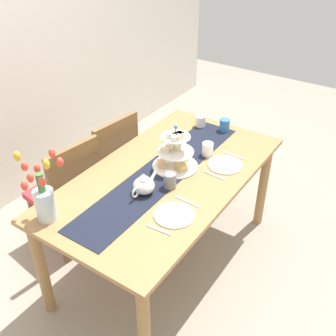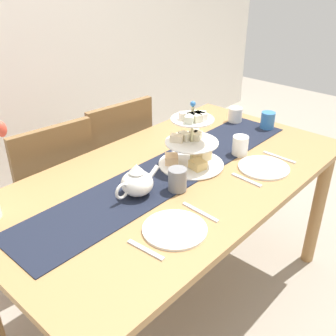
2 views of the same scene
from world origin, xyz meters
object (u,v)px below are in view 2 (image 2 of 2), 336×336
mug_orange (268,121)px  mug_grey (177,179)px  knife_left (200,212)px  dinner_plate_right (264,168)px  tiered_cake_stand (192,145)px  chair_left (50,191)px  teapot (137,182)px  dining_table (175,194)px  mug_white_text (240,146)px  dinner_plate_left (175,229)px  fork_right (246,180)px  fork_left (146,250)px  chair_right (113,163)px  knife_right (279,157)px  cream_jug (235,115)px

mug_orange → mug_grey: bearing=-176.0°
knife_left → dinner_plate_right: dinner_plate_right is taller
tiered_cake_stand → knife_left: size_ratio=1.79×
chair_left → tiered_cake_stand: bearing=-63.2°
teapot → dinner_plate_right: (0.54, -0.26, -0.05)m
dining_table → mug_orange: (0.73, -0.04, 0.15)m
mug_grey → mug_white_text: 0.45m
tiered_cake_stand → mug_white_text: size_ratio=3.20×
dinner_plate_left → fork_right: bearing=0.0°
knife_left → mug_orange: bearing=14.2°
dining_table → teapot: teapot is taller
fork_right → mug_orange: bearing=21.6°
chair_left → mug_orange: size_ratio=9.58×
fork_left → mug_white_text: size_ratio=1.58×
dinner_plate_left → chair_left: bearing=85.7°
chair_left → chair_right: 0.44m
dining_table → fork_right: size_ratio=11.30×
fork_left → mug_orange: 1.21m
chair_right → fork_left: 1.19m
dinner_plate_right → tiered_cake_stand: bearing=126.3°
knife_left → chair_right: bearing=69.0°
dining_table → mug_grey: 0.21m
chair_left → mug_orange: chair_left is taller
chair_right → dinner_plate_right: (0.10, -0.95, 0.27)m
knife_left → knife_right: 0.61m
dinner_plate_left → mug_white_text: mug_white_text is taller
teapot → mug_white_text: teapot is taller
dinner_plate_left → chair_right: bearing=61.8°
knife_right → knife_left: bearing=180.0°
mug_orange → tiered_cake_stand: bearing=176.3°
chair_left → dinner_plate_right: 1.13m
chair_right → mug_grey: bearing=-111.1°
chair_right → dinner_plate_right: chair_right is taller
dining_table → dinner_plate_right: bearing=-41.0°
knife_right → mug_white_text: (-0.10, 0.16, 0.04)m
fork_right → mug_orange: (0.57, 0.23, 0.04)m
cream_jug → knife_left: (-0.86, -0.42, -0.04)m
tiered_cake_stand → fork_right: bearing=-79.2°
teapot → dinner_plate_left: teapot is taller
fork_left → knife_right: same height
dining_table → tiered_cake_stand: bearing=0.8°
chair_right → mug_grey: 0.90m
teapot → mug_orange: 0.97m
knife_left → dinner_plate_right: 0.47m
dining_table → mug_white_text: size_ratio=17.84×
fork_right → chair_right: bearing=87.4°
teapot → fork_right: (0.39, -0.26, -0.06)m
cream_jug → fork_left: cream_jug is taller
fork_left → dinner_plate_right: (0.76, 0.00, 0.00)m
teapot → mug_grey: size_ratio=2.51×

